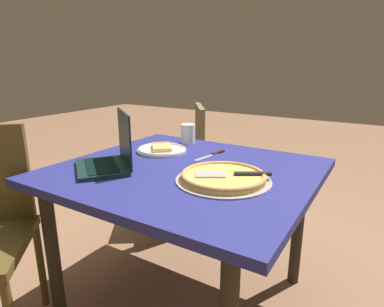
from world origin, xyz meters
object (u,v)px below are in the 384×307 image
chair_far (184,156)px  pizza_tray (223,177)px  laptop (110,156)px  pizza_plate (162,149)px  table_knife (213,155)px  dining_table (186,185)px  drink_cup (188,134)px

chair_far → pizza_tray: bearing=131.7°
laptop → pizza_tray: size_ratio=0.94×
pizza_plate → pizza_tray: size_ratio=0.68×
chair_far → table_knife: bearing=135.4°
pizza_plate → table_knife: 0.28m
laptop → pizza_tray: (-0.51, -0.12, -0.04)m
laptop → table_knife: bearing=-124.0°
pizza_plate → chair_far: (0.24, -0.58, -0.22)m
pizza_tray → pizza_plate: bearing=-25.5°
dining_table → table_knife: 0.26m
chair_far → drink_cup: bearing=126.6°
dining_table → laptop: laptop is taller
pizza_tray → table_knife: bearing=-55.4°
table_knife → chair_far: chair_far is taller
table_knife → drink_cup: bearing=-31.7°
laptop → table_knife: size_ratio=1.54×
table_knife → chair_far: size_ratio=0.27×
dining_table → pizza_plate: 0.32m
laptop → table_knife: 0.52m
dining_table → pizza_tray: 0.25m
table_knife → pizza_tray: bearing=124.6°
pizza_plate → table_knife: (-0.27, -0.08, -0.01)m
laptop → drink_cup: size_ratio=3.20×
dining_table → laptop: 0.37m
drink_cup → chair_far: size_ratio=0.13×
laptop → table_knife: laptop is taller
drink_cup → chair_far: 0.50m
laptop → table_knife: (-0.29, -0.43, -0.05)m
table_knife → chair_far: (0.50, -0.50, -0.21)m
pizza_tray → table_knife: (0.21, -0.31, -0.01)m
laptop → dining_table: bearing=-147.0°
dining_table → pizza_plate: pizza_plate is taller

